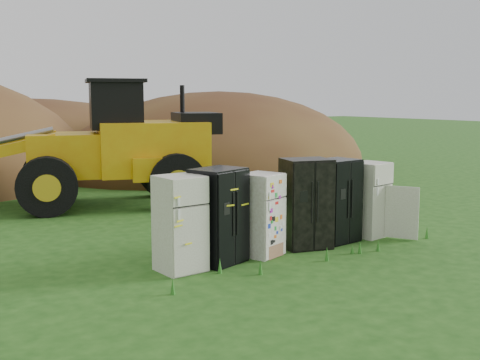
{
  "coord_description": "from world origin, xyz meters",
  "views": [
    {
      "loc": [
        -7.35,
        -9.05,
        3.03
      ],
      "look_at": [
        0.25,
        2.0,
        1.17
      ],
      "focal_mm": 45.0,
      "sensor_mm": 36.0,
      "label": 1
    }
  ],
  "objects": [
    {
      "name": "dirt_mound_right",
      "position": [
        6.03,
        11.9,
        0.0
      ],
      "size": [
        13.56,
        9.94,
        6.5
      ],
      "primitive_type": "ellipsoid",
      "color": "#422215",
      "rests_on": "ground"
    },
    {
      "name": "fridge_black_side",
      "position": [
        -1.58,
        0.04,
        0.87
      ],
      "size": [
        1.09,
        0.96,
        1.75
      ],
      "primitive_type": null,
      "rotation": [
        0.0,
        0.0,
        0.3
      ],
      "color": "black",
      "rests_on": "ground"
    },
    {
      "name": "fridge_leftmost",
      "position": [
        -2.4,
        -0.02,
        0.84
      ],
      "size": [
        0.78,
        0.75,
        1.68
      ],
      "primitive_type": null,
      "rotation": [
        0.0,
        0.0,
        0.05
      ],
      "color": "silver",
      "rests_on": "ground"
    },
    {
      "name": "fridge_dark_mid",
      "position": [
        0.5,
        0.01,
        0.9
      ],
      "size": [
        1.1,
        0.98,
        1.8
      ],
      "primitive_type": null,
      "rotation": [
        0.0,
        0.0,
        -0.29
      ],
      "color": "black",
      "rests_on": "ground"
    },
    {
      "name": "wheel_loader",
      "position": [
        -1.54,
        6.96,
        1.75
      ],
      "size": [
        7.81,
        5.08,
        3.51
      ],
      "primitive_type": null,
      "rotation": [
        0.0,
        0.0,
        -0.32
      ],
      "color": "gold",
      "rests_on": "ground"
    },
    {
      "name": "fridge_open_door",
      "position": [
        2.28,
        -0.02,
        0.81
      ],
      "size": [
        0.84,
        0.79,
        1.62
      ],
      "primitive_type": null,
      "rotation": [
        0.0,
        0.0,
        0.16
      ],
      "color": "silver",
      "rests_on": "ground"
    },
    {
      "name": "ground",
      "position": [
        0.0,
        0.0,
        0.0
      ],
      "size": [
        120.0,
        120.0,
        0.0
      ],
      "primitive_type": "plane",
      "color": "#1D4A13",
      "rests_on": "ground"
    },
    {
      "name": "fridge_black_right",
      "position": [
        1.33,
        0.04,
        0.87
      ],
      "size": [
        0.93,
        0.8,
        1.74
      ],
      "primitive_type": null,
      "rotation": [
        0.0,
        0.0,
        0.08
      ],
      "color": "black",
      "rests_on": "ground"
    },
    {
      "name": "dirt_mound_back",
      "position": [
        -0.27,
        18.68,
        0.0
      ],
      "size": [
        16.63,
        11.08,
        5.94
      ],
      "primitive_type": "ellipsoid",
      "color": "#422215",
      "rests_on": "ground"
    },
    {
      "name": "fridge_sticker",
      "position": [
        -0.63,
        0.01,
        0.79
      ],
      "size": [
        0.88,
        0.85,
        1.59
      ],
      "primitive_type": null,
      "rotation": [
        0.0,
        0.0,
        0.33
      ],
      "color": "white",
      "rests_on": "ground"
    }
  ]
}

